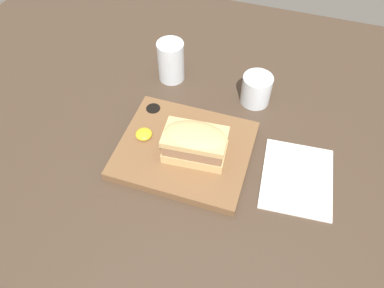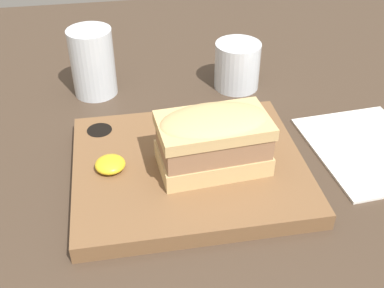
{
  "view_description": "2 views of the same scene",
  "coord_description": "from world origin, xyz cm",
  "px_view_note": "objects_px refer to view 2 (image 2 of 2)",
  "views": [
    {
      "loc": [
        16.82,
        -54.81,
        72.07
      ],
      "look_at": [
        1.56,
        -7.57,
        9.24
      ],
      "focal_mm": 35.0,
      "sensor_mm": 36.0,
      "label": 1
    },
    {
      "loc": [
        -8.87,
        -53.6,
        43.49
      ],
      "look_at": [
        -1.0,
        -7.77,
        8.98
      ],
      "focal_mm": 45.0,
      "sensor_mm": 36.0,
      "label": 2
    }
  ],
  "objects_px": {
    "serving_board": "(188,168)",
    "water_glass": "(93,66)",
    "napkin": "(368,149)",
    "sandwich": "(213,138)",
    "wine_glass": "(237,68)"
  },
  "relations": [
    {
      "from": "serving_board",
      "to": "water_glass",
      "type": "distance_m",
      "value": 0.27
    },
    {
      "from": "water_glass",
      "to": "napkin",
      "type": "xyz_separation_m",
      "value": [
        0.38,
        -0.23,
        -0.05
      ]
    },
    {
      "from": "sandwich",
      "to": "water_glass",
      "type": "relative_size",
      "value": 1.27
    },
    {
      "from": "water_glass",
      "to": "napkin",
      "type": "distance_m",
      "value": 0.45
    },
    {
      "from": "sandwich",
      "to": "napkin",
      "type": "xyz_separation_m",
      "value": [
        0.23,
        0.02,
        -0.06
      ]
    },
    {
      "from": "serving_board",
      "to": "napkin",
      "type": "distance_m",
      "value": 0.26
    },
    {
      "from": "serving_board",
      "to": "sandwich",
      "type": "relative_size",
      "value": 2.09
    },
    {
      "from": "water_glass",
      "to": "wine_glass",
      "type": "bearing_deg",
      "value": -4.64
    },
    {
      "from": "sandwich",
      "to": "wine_glass",
      "type": "distance_m",
      "value": 0.25
    },
    {
      "from": "wine_glass",
      "to": "sandwich",
      "type": "bearing_deg",
      "value": -111.18
    },
    {
      "from": "sandwich",
      "to": "water_glass",
      "type": "distance_m",
      "value": 0.29
    },
    {
      "from": "water_glass",
      "to": "napkin",
      "type": "relative_size",
      "value": 0.56
    },
    {
      "from": "sandwich",
      "to": "napkin",
      "type": "relative_size",
      "value": 0.71
    },
    {
      "from": "serving_board",
      "to": "wine_glass",
      "type": "height_order",
      "value": "wine_glass"
    },
    {
      "from": "water_glass",
      "to": "wine_glass",
      "type": "height_order",
      "value": "water_glass"
    }
  ]
}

